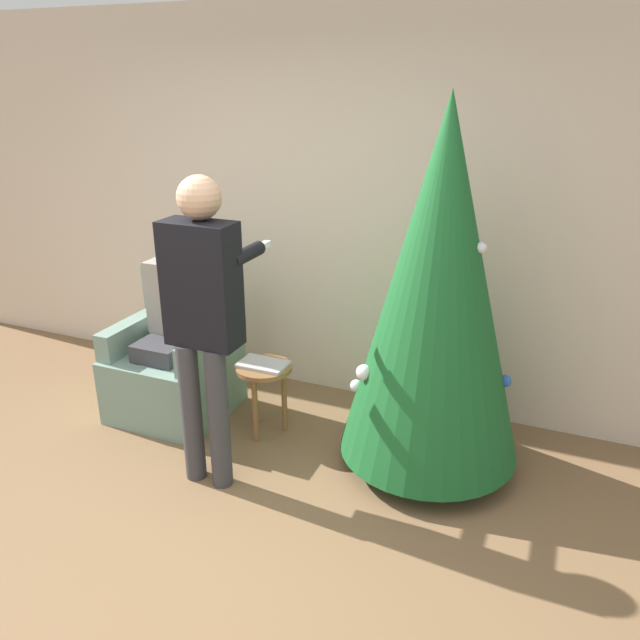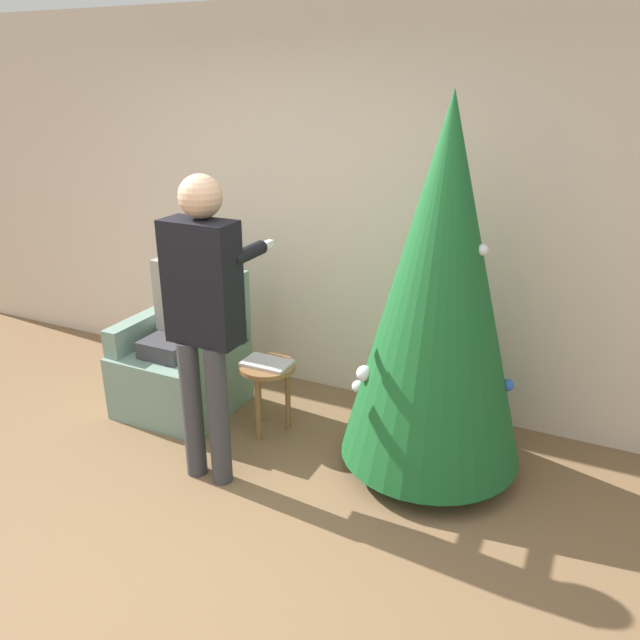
{
  "view_description": "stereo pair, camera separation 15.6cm",
  "coord_description": "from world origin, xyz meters",
  "px_view_note": "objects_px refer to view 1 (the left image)",
  "views": [
    {
      "loc": [
        1.68,
        -1.77,
        2.24
      ],
      "look_at": [
        0.45,
        1.17,
        0.98
      ],
      "focal_mm": 35.0,
      "sensor_mm": 36.0,
      "label": 1
    },
    {
      "loc": [
        1.83,
        -1.7,
        2.24
      ],
      "look_at": [
        0.45,
        1.17,
        0.98
      ],
      "focal_mm": 35.0,
      "sensor_mm": 36.0,
      "label": 2
    }
  ],
  "objects_px": {
    "christmas_tree": "(438,287)",
    "armchair": "(177,365)",
    "person_seated": "(170,318)",
    "person_standing": "(203,308)",
    "side_stool": "(264,378)"
  },
  "relations": [
    {
      "from": "christmas_tree",
      "to": "armchair",
      "type": "distance_m",
      "value": 1.97
    },
    {
      "from": "armchair",
      "to": "person_seated",
      "type": "xyz_separation_m",
      "value": [
        -0.0,
        -0.03,
        0.37
      ]
    },
    {
      "from": "christmas_tree",
      "to": "person_seated",
      "type": "xyz_separation_m",
      "value": [
        -1.79,
        -0.04,
        -0.44
      ]
    },
    {
      "from": "person_standing",
      "to": "person_seated",
      "type": "bearing_deg",
      "value": 138.93
    },
    {
      "from": "person_standing",
      "to": "side_stool",
      "type": "height_order",
      "value": "person_standing"
    },
    {
      "from": "christmas_tree",
      "to": "person_seated",
      "type": "bearing_deg",
      "value": -178.79
    },
    {
      "from": "christmas_tree",
      "to": "side_stool",
      "type": "height_order",
      "value": "christmas_tree"
    },
    {
      "from": "person_standing",
      "to": "side_stool",
      "type": "xyz_separation_m",
      "value": [
        0.06,
        0.55,
        -0.66
      ]
    },
    {
      "from": "christmas_tree",
      "to": "person_standing",
      "type": "distance_m",
      "value": 1.29
    },
    {
      "from": "armchair",
      "to": "person_standing",
      "type": "distance_m",
      "value": 1.15
    },
    {
      "from": "armchair",
      "to": "person_standing",
      "type": "height_order",
      "value": "person_standing"
    },
    {
      "from": "christmas_tree",
      "to": "person_standing",
      "type": "bearing_deg",
      "value": -151.95
    },
    {
      "from": "armchair",
      "to": "person_seated",
      "type": "relative_size",
      "value": 0.77
    },
    {
      "from": "side_stool",
      "to": "person_standing",
      "type": "bearing_deg",
      "value": -95.87
    },
    {
      "from": "person_standing",
      "to": "side_stool",
      "type": "bearing_deg",
      "value": 84.13
    }
  ]
}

